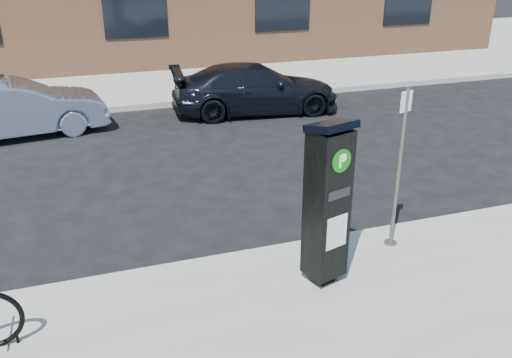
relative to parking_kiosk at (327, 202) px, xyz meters
name	(u,v)px	position (x,y,z in m)	size (l,w,h in m)	color
ground	(256,259)	(-0.57, 0.95, -1.22)	(120.00, 120.00, 0.00)	black
sidewalk_far	(133,63)	(-0.57, 14.95, -1.15)	(60.00, 12.00, 0.15)	gray
curb_near	(256,255)	(-0.57, 0.93, -1.15)	(60.00, 0.12, 0.16)	#9E9B93
curb_far	(160,105)	(-0.57, 8.97, -1.15)	(60.00, 0.12, 0.16)	#9E9B93
parking_kiosk	(327,202)	(0.00, 0.00, 0.00)	(0.58, 0.54, 2.09)	black
sign_pole	(399,171)	(1.28, 0.51, 0.03)	(0.19, 0.18, 2.22)	#4C4743
car_silver	(15,108)	(-3.99, 7.68, -0.58)	(1.37, 3.92, 1.29)	#8D99B4
car_dark	(255,88)	(1.73, 7.80, -0.60)	(1.74, 4.28, 1.24)	black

